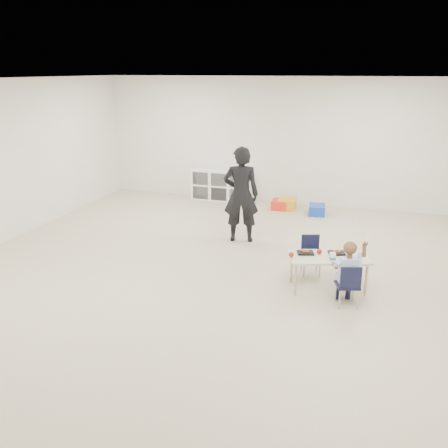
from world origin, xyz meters
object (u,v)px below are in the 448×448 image
(cubby_shelf, at_px, (221,185))
(adult, at_px, (241,195))
(chair_near, at_px, (347,284))
(table, at_px, (328,272))
(child, at_px, (348,272))

(cubby_shelf, relative_size, adult, 0.82)
(chair_near, height_order, adult, adult)
(table, relative_size, child, 1.27)
(chair_near, relative_size, cubby_shelf, 0.42)
(table, relative_size, cubby_shelf, 0.85)
(chair_near, xyz_separation_m, child, (0.00, 0.00, 0.17))
(table, height_order, adult, adult)
(adult, bearing_deg, cubby_shelf, -78.12)
(table, bearing_deg, chair_near, -72.92)
(table, relative_size, chair_near, 2.01)
(table, xyz_separation_m, child, (0.29, -0.42, 0.21))
(adult, bearing_deg, table, 124.63)
(child, height_order, adult, adult)
(table, bearing_deg, cubby_shelf, 107.61)
(chair_near, distance_m, adult, 2.84)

